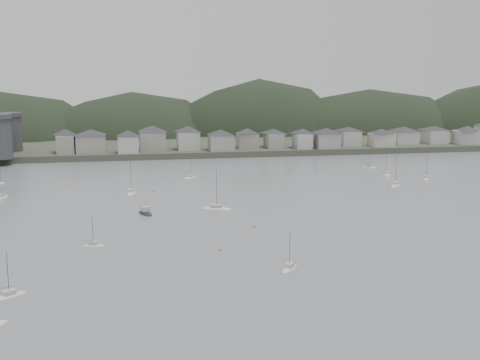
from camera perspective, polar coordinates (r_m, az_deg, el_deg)
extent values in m
plane|color=slate|center=(129.76, 6.31, -8.29)|extent=(900.00, 900.00, 0.00)
cube|color=#383D2D|center=(416.08, -5.73, 4.57)|extent=(900.00, 250.00, 3.00)
ellipsoid|color=black|center=(399.73, -21.43, 2.02)|extent=(138.98, 92.48, 81.13)
ellipsoid|color=black|center=(393.75, -10.09, 2.47)|extent=(132.08, 90.41, 79.74)
ellipsoid|color=black|center=(403.75, 1.78, 2.42)|extent=(133.88, 88.37, 101.41)
ellipsoid|color=black|center=(421.57, 11.98, 2.85)|extent=(165.81, 81.78, 82.55)
cylinder|color=#313134|center=(290.31, -21.77, 3.64)|extent=(10.00, 10.00, 18.00)
cylinder|color=#313134|center=(317.76, -20.84, 4.10)|extent=(10.00, 10.00, 17.00)
cube|color=#313134|center=(304.30, -21.25, 3.37)|extent=(3.50, 30.00, 12.00)
cube|color=gray|center=(302.71, -16.13, 3.30)|extent=(8.34, 12.91, 8.59)
pyramid|color=#2B2B30|center=(302.13, -16.18, 4.39)|extent=(15.78, 15.78, 3.01)
cube|color=gray|center=(301.23, -13.92, 3.34)|extent=(13.68, 13.35, 8.36)
pyramid|color=#2B2B30|center=(300.65, -13.97, 4.41)|extent=(20.07, 20.07, 2.93)
cube|color=#BBB7AF|center=(295.53, -10.53, 3.32)|extent=(9.78, 10.20, 8.08)
pyramid|color=#2B2B30|center=(294.96, -10.57, 4.37)|extent=(14.83, 14.83, 2.83)
cube|color=gray|center=(305.33, -8.28, 3.69)|extent=(12.59, 13.33, 9.09)
pyramid|color=#2B2B30|center=(304.72, -8.31, 4.84)|extent=(19.24, 19.24, 3.18)
cube|color=#BBB7AF|center=(305.10, -4.93, 3.73)|extent=(10.74, 12.17, 8.87)
pyramid|color=#2B2B30|center=(304.51, -4.95, 4.85)|extent=(17.01, 17.01, 3.10)
cube|color=gray|center=(300.71, -1.82, 3.56)|extent=(11.63, 12.09, 7.69)
pyramid|color=#2B2B30|center=(300.17, -1.83, 4.54)|extent=(17.61, 17.61, 2.69)
cube|color=gray|center=(311.92, 0.72, 3.77)|extent=(10.37, 9.35, 7.44)
pyramid|color=#2B2B30|center=(311.42, 0.72, 4.69)|extent=(14.65, 14.65, 2.60)
cube|color=gray|center=(312.56, 3.21, 3.75)|extent=(8.24, 12.20, 7.22)
pyramid|color=#2B2B30|center=(312.06, 3.22, 4.64)|extent=(15.17, 15.17, 2.53)
cube|color=#BBB7AF|center=(311.18, 5.93, 3.71)|extent=(8.06, 10.91, 7.46)
pyramid|color=#2B2B30|center=(310.68, 5.95, 4.63)|extent=(14.08, 14.08, 2.61)
cube|color=gray|center=(313.53, 8.17, 3.72)|extent=(11.73, 11.78, 7.66)
pyramid|color=#2B2B30|center=(313.02, 8.19, 4.66)|extent=(17.46, 17.46, 2.68)
cube|color=#BBB7AF|center=(328.15, 10.23, 3.91)|extent=(10.19, 13.02, 7.33)
pyramid|color=#2B2B30|center=(327.68, 10.26, 4.77)|extent=(17.23, 17.23, 2.57)
cube|color=#BBB7AF|center=(325.76, 13.24, 3.72)|extent=(11.70, 9.81, 6.88)
pyramid|color=#2B2B30|center=(325.30, 13.27, 4.53)|extent=(15.97, 15.97, 2.41)
cube|color=#BBB7AF|center=(340.83, 15.23, 3.91)|extent=(12.83, 12.48, 7.00)
pyramid|color=#2B2B30|center=(340.39, 15.27, 4.71)|extent=(18.79, 18.79, 2.45)
cube|color=#BBB7AF|center=(349.70, 17.90, 3.93)|extent=(11.07, 13.50, 6.97)
pyramid|color=#2B2B30|center=(349.28, 17.94, 4.69)|extent=(18.25, 18.25, 2.44)
cube|color=#BBB7AF|center=(350.71, 20.70, 3.81)|extent=(13.75, 9.12, 7.34)
pyramid|color=#2B2B30|center=(350.27, 20.75, 4.62)|extent=(16.97, 16.97, 2.57)
ellipsoid|color=silver|center=(148.58, -13.73, -6.13)|extent=(6.00, 2.60, 1.16)
cube|color=#B7B8B3|center=(148.35, -13.74, -5.80)|extent=(2.18, 1.53, 0.70)
cylinder|color=#3F3F42|center=(147.60, -13.79, -4.72)|extent=(0.12, 0.12, 7.25)
cylinder|color=#3F3F42|center=(148.13, -14.15, -5.62)|extent=(2.60, 0.44, 0.10)
ellipsoid|color=silver|center=(251.64, 13.63, 0.45)|extent=(3.53, 9.11, 1.78)
cube|color=#B7B8B3|center=(251.45, 13.64, 0.72)|extent=(2.19, 3.26, 0.70)
cylinder|color=#3F3F42|center=(250.79, 13.68, 1.74)|extent=(0.12, 0.12, 11.14)
cylinder|color=#3F3F42|center=(252.76, 13.47, 0.90)|extent=(0.41, 4.01, 0.10)
ellipsoid|color=silver|center=(238.78, -4.71, 0.20)|extent=(7.35, 7.46, 1.59)
cube|color=#B7B8B3|center=(238.59, -4.71, 0.45)|extent=(3.19, 3.21, 0.70)
cylinder|color=#3F3F42|center=(237.96, -4.73, 1.41)|extent=(0.12, 0.12, 9.92)
cylinder|color=#3F3F42|center=(239.41, -4.98, 0.62)|extent=(2.56, 2.63, 0.10)
ellipsoid|color=silver|center=(182.87, -2.23, -2.81)|extent=(10.33, 6.43, 1.97)
cube|color=#B7B8B3|center=(182.59, -2.23, -2.42)|extent=(3.99, 3.24, 0.70)
cylinder|color=#3F3F42|center=(181.58, -2.24, -0.87)|extent=(0.12, 0.12, 12.31)
cylinder|color=#3F3F42|center=(183.33, -1.75, -2.19)|extent=(4.18, 1.66, 0.10)
ellipsoid|color=silver|center=(270.50, 12.16, 1.16)|extent=(6.02, 7.25, 1.44)
cube|color=#B7B8B3|center=(270.35, 12.16, 1.37)|extent=(2.75, 2.98, 0.70)
cylinder|color=#3F3F42|center=(269.84, 12.19, 2.14)|extent=(0.12, 0.12, 9.03)
cylinder|color=#3F3F42|center=(269.01, 12.11, 1.45)|extent=(1.94, 2.73, 0.10)
ellipsoid|color=silver|center=(120.85, -21.00, -10.29)|extent=(6.72, 5.79, 1.35)
cube|color=#B7B8B3|center=(120.52, -21.03, -9.86)|extent=(2.79, 2.61, 0.70)
cylinder|color=#3F3F42|center=(119.45, -21.13, -8.32)|extent=(0.12, 0.12, 8.46)
cylinder|color=#3F3F42|center=(121.20, -21.45, -9.50)|extent=(2.50, 1.90, 0.10)
ellipsoid|color=silver|center=(228.53, 14.48, -0.54)|extent=(7.52, 9.05, 1.80)
cube|color=#B7B8B3|center=(228.32, 14.49, -0.24)|extent=(3.43, 3.73, 0.70)
cylinder|color=#3F3F42|center=(227.58, 14.55, 0.90)|extent=(0.12, 0.12, 11.28)
cylinder|color=#3F3F42|center=(229.02, 14.15, -0.05)|extent=(2.40, 3.39, 0.10)
ellipsoid|color=silver|center=(210.45, -10.26, -1.26)|extent=(4.36, 9.54, 1.84)
cube|color=#B7B8B3|center=(210.22, -10.27, -0.94)|extent=(2.51, 3.50, 0.70)
cylinder|color=#3F3F42|center=(209.39, -10.31, 0.32)|extent=(0.12, 0.12, 11.49)
cylinder|color=#3F3F42|center=(208.51, -10.19, -0.87)|extent=(0.76, 4.10, 0.10)
ellipsoid|color=silver|center=(128.54, 4.70, -8.42)|extent=(5.78, 6.47, 1.32)
cube|color=#B7B8B3|center=(128.24, 4.71, -8.01)|extent=(2.58, 2.71, 0.70)
cylinder|color=#3F3F42|center=(127.26, 4.73, -6.59)|extent=(0.12, 0.12, 8.25)
cylinder|color=#3F3F42|center=(127.42, 5.15, -7.88)|extent=(1.94, 2.38, 0.10)
ellipsoid|color=silver|center=(246.37, 17.24, 0.08)|extent=(5.83, 7.42, 1.46)
cube|color=#B7B8B3|center=(246.20, 17.25, 0.32)|extent=(2.71, 3.01, 0.70)
cylinder|color=#3F3F42|center=(245.63, 17.29, 1.16)|extent=(0.12, 0.12, 9.11)
cylinder|color=#3F3F42|center=(246.76, 16.99, 0.48)|extent=(1.82, 2.84, 0.10)
ellipsoid|color=silver|center=(214.75, -21.61, -1.59)|extent=(4.45, 8.11, 1.55)
cube|color=#B7B8B3|center=(214.55, -21.63, -1.31)|extent=(2.36, 3.06, 0.70)
cylinder|color=#3F3F42|center=(213.87, -21.70, -0.28)|extent=(0.12, 0.12, 9.66)
cylinder|color=#3F3F42|center=(213.09, -21.61, -1.23)|extent=(1.03, 3.38, 0.10)
ellipsoid|color=black|center=(179.48, -8.94, -3.18)|extent=(5.21, 8.15, 1.69)
cube|color=#B7B8B3|center=(179.15, -8.96, -2.71)|extent=(2.80, 2.89, 1.40)
cylinder|color=#3F3F42|center=(178.96, -8.96, -2.43)|extent=(0.10, 0.10, 1.20)
sphere|color=#C07A40|center=(230.32, -15.82, -0.49)|extent=(0.70, 0.70, 0.70)
sphere|color=#C07A40|center=(245.82, 8.60, 0.42)|extent=(0.70, 0.70, 0.70)
sphere|color=#C07A40|center=(162.45, 1.38, -4.42)|extent=(0.70, 0.70, 0.70)
sphere|color=#C07A40|center=(211.91, -8.24, -1.10)|extent=(0.70, 0.70, 0.70)
sphere|color=#C07A40|center=(141.50, -1.91, -6.61)|extent=(0.70, 0.70, 0.70)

